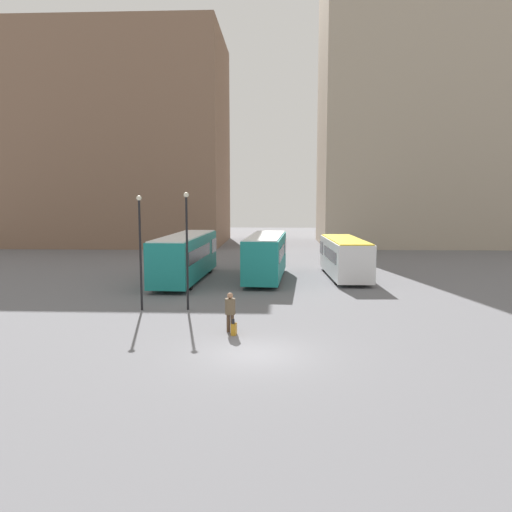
# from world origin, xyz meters

# --- Properties ---
(ground_plane) EXTENTS (160.00, 160.00, 0.00)m
(ground_plane) POSITION_xyz_m (0.00, 0.00, 0.00)
(ground_plane) COLOR slate
(building_block_left) EXTENTS (31.94, 16.76, 26.34)m
(building_block_left) POSITION_xyz_m (-22.25, 46.19, 13.17)
(building_block_left) COLOR #7F604C
(building_block_left) RESTS_ON ground_plane
(building_block_right) EXTENTS (31.11, 14.61, 40.97)m
(building_block_right) POSITION_xyz_m (21.83, 46.19, 20.48)
(building_block_right) COLOR tan
(building_block_right) RESTS_ON ground_plane
(bus_0) EXTENTS (3.12, 11.58, 3.35)m
(bus_0) POSITION_xyz_m (-5.91, 17.08, 1.82)
(bus_0) COLOR #19847F
(bus_0) RESTS_ON ground_plane
(bus_1) EXTENTS (3.11, 9.77, 3.32)m
(bus_1) POSITION_xyz_m (-0.04, 17.76, 1.79)
(bus_1) COLOR #19847F
(bus_1) RESTS_ON ground_plane
(bus_2) EXTENTS (2.97, 9.48, 2.97)m
(bus_2) POSITION_xyz_m (5.91, 18.88, 1.61)
(bus_2) COLOR silver
(bus_2) RESTS_ON ground_plane
(traveler) EXTENTS (0.51, 0.51, 1.82)m
(traveler) POSITION_xyz_m (-1.29, 3.15, 1.08)
(traveler) COLOR #4C3828
(traveler) RESTS_ON ground_plane
(suitcase) EXTENTS (0.25, 0.40, 0.76)m
(suitcase) POSITION_xyz_m (-1.08, 2.67, 0.27)
(suitcase) COLOR #B27A1E
(suitcase) RESTS_ON ground_plane
(lamp_post_0) EXTENTS (0.28, 0.28, 6.37)m
(lamp_post_0) POSITION_xyz_m (-4.02, 7.49, 3.70)
(lamp_post_0) COLOR black
(lamp_post_0) RESTS_ON ground_plane
(lamp_post_1) EXTENTS (0.28, 0.28, 6.20)m
(lamp_post_1) POSITION_xyz_m (-6.51, 7.29, 3.61)
(lamp_post_1) COLOR black
(lamp_post_1) RESTS_ON ground_plane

